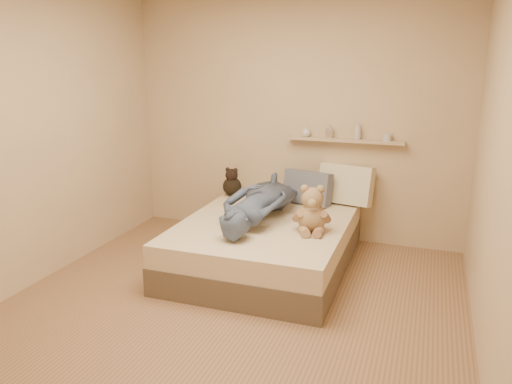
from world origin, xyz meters
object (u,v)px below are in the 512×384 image
at_px(bed, 266,243).
at_px(game_console, 234,225).
at_px(pillow_cream, 346,185).
at_px(teddy_bear, 312,213).
at_px(pillow_grey, 307,188).
at_px(dark_plush, 232,184).
at_px(wall_shelf, 345,140).
at_px(person, 260,201).

bearing_deg(bed, game_console, -98.53).
bearing_deg(pillow_cream, teddy_bear, -97.31).
height_order(bed, pillow_grey, pillow_grey).
relative_size(dark_plush, pillow_cream, 0.58).
bearing_deg(dark_plush, teddy_bear, -38.25).
height_order(pillow_grey, wall_shelf, wall_shelf).
bearing_deg(game_console, person, 88.55).
height_order(teddy_bear, pillow_cream, teddy_bear).
bearing_deg(dark_plush, person, -50.12).
distance_m(game_console, person, 0.63).
distance_m(dark_plush, pillow_grey, 0.85).
bearing_deg(person, game_console, 90.96).
relative_size(pillow_grey, person, 0.34).
bearing_deg(pillow_cream, dark_plush, -174.42).
height_order(bed, dark_plush, dark_plush).
bearing_deg(wall_shelf, dark_plush, -170.44).
height_order(bed, wall_shelf, wall_shelf).
bearing_deg(person, bed, 152.08).
relative_size(bed, wall_shelf, 1.58).
height_order(bed, teddy_bear, teddy_bear).
height_order(bed, person, person).
relative_size(bed, dark_plush, 5.98).
distance_m(pillow_cream, wall_shelf, 0.46).
xyz_separation_m(game_console, pillow_grey, (0.31, 1.27, 0.03)).
height_order(game_console, wall_shelf, wall_shelf).
xyz_separation_m(dark_plush, pillow_cream, (1.23, 0.12, 0.06)).
relative_size(dark_plush, wall_shelf, 0.26).
bearing_deg(teddy_bear, dark_plush, 141.75).
bearing_deg(teddy_bear, wall_shelf, 85.67).
relative_size(bed, pillow_grey, 3.80).
xyz_separation_m(dark_plush, wall_shelf, (1.18, 0.20, 0.51)).
height_order(game_console, person, person).
distance_m(bed, teddy_bear, 0.64).
distance_m(teddy_bear, pillow_cream, 0.99).
distance_m(teddy_bear, person, 0.58).
xyz_separation_m(teddy_bear, wall_shelf, (0.08, 1.07, 0.47)).
bearing_deg(dark_plush, wall_shelf, 9.56).
relative_size(teddy_bear, wall_shelf, 0.36).
height_order(game_console, pillow_cream, pillow_cream).
relative_size(game_console, wall_shelf, 0.14).
relative_size(game_console, pillow_grey, 0.33).
relative_size(bed, pillow_cream, 3.45).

